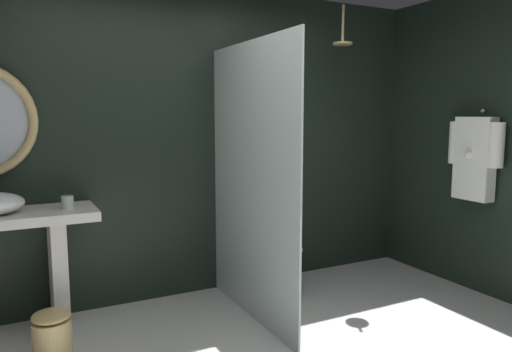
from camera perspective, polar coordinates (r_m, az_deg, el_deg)
The scene contains 8 objects.
back_wall_panel at distance 4.10m, azimuth -9.07°, elevation 3.86°, with size 4.80×0.10×2.60m, color black.
side_wall_right at distance 4.55m, azimuth 25.66°, elevation 3.57°, with size 0.10×2.47×2.60m, color black.
tumbler_cup at distance 3.60m, azimuth -21.55°, elevation -2.94°, with size 0.08×0.08×0.09m, color silver.
shower_glass_panel at distance 3.56m, azimuth -0.55°, elevation -0.84°, with size 0.02×1.38×2.07m, color silver.
rain_shower_head at distance 4.48m, azimuth 10.28°, elevation 15.77°, with size 0.17×0.17×0.34m.
hanging_bathrobe at distance 4.44m, azimuth 24.62°, elevation 2.36°, with size 0.20×0.51×0.77m.
toilet at distance 4.19m, azimuth 2.15°, elevation -10.62°, with size 0.42×0.58×0.54m.
waste_bin at distance 3.41m, azimuth -23.12°, elevation -17.08°, with size 0.24×0.24×0.33m.
Camera 1 is at (-1.27, -1.99, 1.55)m, focal length 33.56 mm.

